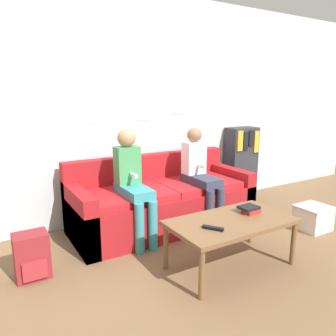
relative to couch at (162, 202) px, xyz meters
name	(u,v)px	position (x,y,z in m)	size (l,w,h in m)	color
ground_plane	(188,243)	(0.00, -0.52, -0.28)	(10.00, 10.00, 0.00)	brown
wall_back	(141,108)	(0.00, 0.51, 1.02)	(8.00, 0.07, 2.60)	silver
couch	(162,202)	(0.00, 0.00, 0.00)	(2.02, 0.81, 0.78)	maroon
coffee_table	(231,225)	(0.06, -1.08, 0.11)	(1.07, 0.59, 0.43)	brown
person_left	(133,180)	(-0.44, -0.18, 0.36)	(0.24, 0.56, 1.13)	teal
person_right	(200,172)	(0.38, -0.19, 0.34)	(0.24, 0.56, 1.10)	#33384C
tv_remote	(213,228)	(-0.20, -1.16, 0.16)	(0.13, 0.16, 0.02)	black
book_stack	(250,209)	(0.31, -1.04, 0.18)	(0.17, 0.15, 0.06)	red
bookshelf	(241,163)	(1.48, 0.33, 0.23)	(0.44, 0.26, 1.01)	#2D2D33
storage_box	(313,218)	(1.38, -0.94, -0.14)	(0.35, 0.32, 0.27)	silver
backpack	(32,256)	(-1.44, -0.40, -0.09)	(0.27, 0.23, 0.38)	maroon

